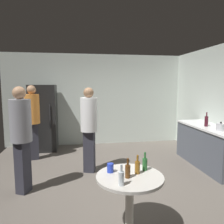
% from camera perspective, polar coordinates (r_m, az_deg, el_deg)
% --- Properties ---
extents(ground_plane, '(5.20, 5.20, 0.10)m').
position_cam_1_polar(ground_plane, '(4.36, -0.81, -17.93)').
color(ground_plane, '#5B544C').
extents(wall_back, '(5.32, 0.06, 2.70)m').
position_cam_1_polar(wall_back, '(6.58, -4.20, 3.20)').
color(wall_back, beige).
rests_on(wall_back, ground_plane).
extents(refrigerator, '(0.70, 0.68, 1.80)m').
position_cam_1_polar(refrigerator, '(6.24, -17.53, -1.48)').
color(refrigerator, black).
rests_on(refrigerator, ground_plane).
extents(kitchen_counter, '(0.64, 1.84, 0.90)m').
position_cam_1_polar(kitchen_counter, '(5.31, 23.97, -8.19)').
color(kitchen_counter, '#4C515B').
rests_on(kitchen_counter, ground_plane).
extents(kettle, '(0.24, 0.17, 0.18)m').
position_cam_1_polar(kettle, '(4.82, 26.69, -3.52)').
color(kettle, '#B2B2B7').
rests_on(kettle, kitchen_counter).
extents(wine_bottle_on_counter, '(0.08, 0.08, 0.31)m').
position_cam_1_polar(wine_bottle_on_counter, '(5.15, 23.55, -2.17)').
color(wine_bottle_on_counter, '#3F141E').
rests_on(wine_bottle_on_counter, kitchen_counter).
extents(foreground_table, '(0.80, 0.80, 0.73)m').
position_cam_1_polar(foreground_table, '(2.71, 4.66, -18.36)').
color(foreground_table, beige).
rests_on(foreground_table, ground_plane).
extents(beer_bottle_amber, '(0.06, 0.06, 0.23)m').
position_cam_1_polar(beer_bottle_amber, '(2.71, 6.69, -14.12)').
color(beer_bottle_amber, '#8C5919').
rests_on(beer_bottle_amber, foreground_table).
extents(beer_bottle_brown, '(0.06, 0.06, 0.23)m').
position_cam_1_polar(beer_bottle_brown, '(2.58, 4.15, -15.14)').
color(beer_bottle_brown, '#593314').
rests_on(beer_bottle_brown, foreground_table).
extents(beer_bottle_green, '(0.06, 0.06, 0.23)m').
position_cam_1_polar(beer_bottle_green, '(2.82, 8.62, -13.27)').
color(beer_bottle_green, '#26662D').
rests_on(beer_bottle_green, foreground_table).
extents(beer_bottle_clear, '(0.06, 0.06, 0.23)m').
position_cam_1_polar(beer_bottle_clear, '(2.40, 2.46, -16.89)').
color(beer_bottle_clear, silver).
rests_on(beer_bottle_clear, foreground_table).
extents(plastic_cup_blue, '(0.08, 0.08, 0.11)m').
position_cam_1_polar(plastic_cup_blue, '(2.74, -0.45, -14.46)').
color(plastic_cup_blue, blue).
rests_on(plastic_cup_blue, foreground_table).
extents(person_in_gray_shirt, '(0.45, 0.45, 1.78)m').
position_cam_1_polar(person_in_gray_shirt, '(3.85, -22.78, -4.71)').
color(person_in_gray_shirt, '#2D2D38').
rests_on(person_in_gray_shirt, ground_plane).
extents(person_in_white_shirt, '(0.43, 0.43, 1.75)m').
position_cam_1_polar(person_in_white_shirt, '(4.44, -6.08, -2.92)').
color(person_in_white_shirt, '#2D2D38').
rests_on(person_in_white_shirt, ground_plane).
extents(person_in_orange_shirt, '(0.41, 0.41, 1.79)m').
position_cam_1_polar(person_in_orange_shirt, '(5.50, -20.16, -1.09)').
color(person_in_orange_shirt, '#2D2D38').
rests_on(person_in_orange_shirt, ground_plane).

